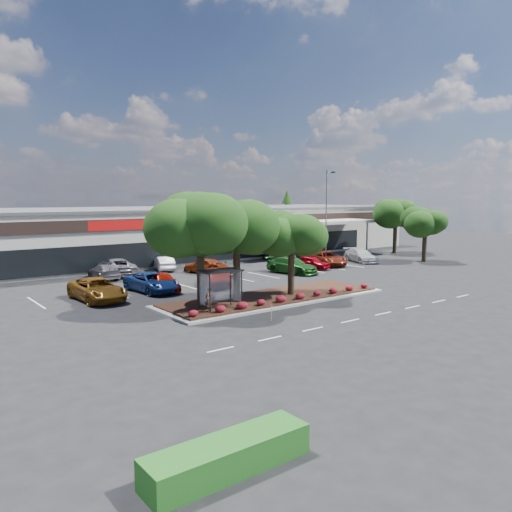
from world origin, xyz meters
TOP-DOWN VIEW (x-y plane):
  - ground at (0.00, 0.00)m, footprint 160.00×160.00m
  - retail_store at (0.06, 33.91)m, footprint 80.40×25.20m
  - landscape_island at (-2.00, 4.00)m, footprint 18.00×6.00m
  - lane_markings at (-0.14, 10.42)m, footprint 33.12×20.06m
  - shrub_row at (-2.00, 1.90)m, footprint 17.00×0.80m
  - bus_shelter at (-7.50, 2.95)m, footprint 2.75×1.55m
  - island_tree_west at (-8.00, 4.50)m, footprint 7.20×7.20m
  - island_tree_mid at (-4.50, 5.20)m, footprint 6.60×6.60m
  - island_tree_east at (-0.50, 3.70)m, footprint 5.80×5.80m
  - hedge_south_west at (-18.00, -13.50)m, footprint 5.00×1.30m
  - tree_east_near at (26.00, 10.00)m, footprint 5.60×5.60m
  - tree_east_far at (31.00, 18.00)m, footprint 6.40×6.40m
  - conifer_north_east at (34.00, 44.00)m, footprint 3.96×3.96m
  - person_waiting at (-8.60, 2.53)m, footprint 0.68×0.58m
  - light_pole at (14.70, 14.96)m, footprint 1.43×0.68m
  - survey_stake at (-6.24, -1.00)m, footprint 0.07×0.14m
  - car_0 at (-12.67, 11.57)m, footprint 2.96×6.08m
  - car_1 at (-7.10, 11.95)m, footprint 2.41×4.73m
  - car_2 at (-7.96, 12.19)m, footprint 3.07×5.81m
  - car_3 at (-2.48, 11.03)m, footprint 3.61×5.18m
  - car_4 at (0.69, 15.34)m, footprint 2.03×4.07m
  - car_5 at (7.53, 12.64)m, footprint 3.36×5.90m
  - car_6 at (11.16, 13.69)m, footprint 2.81×4.45m
  - car_7 at (14.57, 14.70)m, footprint 4.25×6.27m
  - car_8 at (19.91, 14.44)m, footprint 3.73×5.68m
  - car_9 at (-8.66, 20.82)m, footprint 2.11×4.88m
  - car_10 at (-7.01, 22.20)m, footprint 3.43×6.35m
  - car_11 at (-1.69, 22.47)m, footprint 2.71×4.75m
  - car_12 at (0.52, 17.83)m, footprint 2.79×5.03m
  - car_13 at (0.62, 18.21)m, footprint 3.09×5.00m
  - car_15 at (14.31, 20.43)m, footprint 2.79×5.94m
  - car_16 at (12.81, 20.92)m, footprint 3.77×6.23m

SIDE VIEW (x-z plane):
  - ground at x=0.00m, z-range 0.00..0.00m
  - lane_markings at x=-0.14m, z-range 0.00..0.01m
  - landscape_island at x=-2.00m, z-range -0.01..0.25m
  - hedge_south_west at x=-18.00m, z-range 0.00..0.90m
  - shrub_row at x=-2.00m, z-range 0.26..0.76m
  - car_4 at x=0.69m, z-range 0.00..1.33m
  - car_13 at x=0.62m, z-range 0.00..1.35m
  - survey_stake at x=-6.24m, z-range 0.15..1.24m
  - car_9 at x=-8.66m, z-range 0.00..1.40m
  - car_6 at x=11.16m, z-range 0.00..1.41m
  - car_11 at x=-1.69m, z-range 0.00..1.48m
  - car_8 at x=19.91m, z-range 0.00..1.53m
  - car_1 at x=-7.10m, z-range 0.00..1.54m
  - car_2 at x=-7.96m, z-range 0.00..1.56m
  - car_7 at x=14.57m, z-range 0.00..1.60m
  - car_5 at x=7.53m, z-range 0.00..1.61m
  - car_12 at x=0.52m, z-range 0.00..1.62m
  - car_3 at x=-2.48m, z-range 0.00..1.64m
  - car_0 at x=-12.67m, z-range 0.00..1.67m
  - car_15 at x=14.31m, z-range 0.00..1.67m
  - car_16 at x=12.81m, z-range 0.00..1.69m
  - car_10 at x=-7.01m, z-range 0.00..1.69m
  - person_waiting at x=-8.60m, z-range 0.26..1.84m
  - bus_shelter at x=-7.50m, z-range 1.01..3.60m
  - retail_store at x=0.06m, z-range 0.03..6.28m
  - tree_east_near at x=26.00m, z-range 0.00..6.51m
  - island_tree_east at x=-0.50m, z-range 0.26..6.76m
  - tree_east_far at x=31.00m, z-range 0.00..7.62m
  - island_tree_mid at x=-4.50m, z-range 0.26..7.58m
  - island_tree_west at x=-8.00m, z-range 0.26..8.15m
  - conifer_north_east at x=34.00m, z-range 0.00..9.00m
  - light_pole at x=14.70m, z-range -0.58..10.00m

